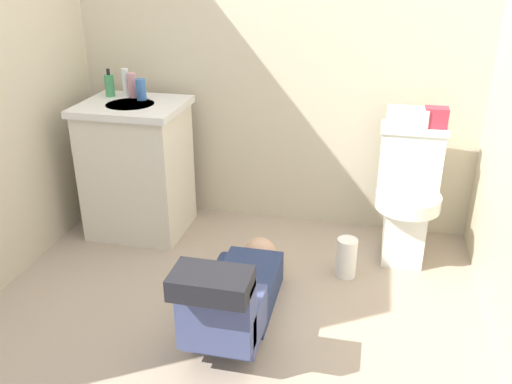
{
  "coord_description": "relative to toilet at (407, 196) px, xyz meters",
  "views": [
    {
      "loc": [
        0.61,
        -2.12,
        1.64
      ],
      "look_at": [
        0.03,
        0.47,
        0.45
      ],
      "focal_mm": 38.19,
      "sensor_mm": 36.0,
      "label": 1
    }
  ],
  "objects": [
    {
      "name": "wall_back",
      "position": [
        -0.83,
        0.34,
        0.83
      ],
      "size": [
        2.6,
        0.08,
        2.4
      ],
      "primitive_type": "cube",
      "color": "beige",
      "rests_on": "ground_plane"
    },
    {
      "name": "vanity_cabinet",
      "position": [
        -1.61,
        -0.05,
        0.05
      ],
      "size": [
        0.6,
        0.52,
        0.82
      ],
      "color": "beige",
      "rests_on": "ground_plane"
    },
    {
      "name": "person_plumber",
      "position": [
        -0.78,
        -0.88,
        -0.19
      ],
      "size": [
        0.39,
        1.06,
        0.52
      ],
      "color": "navy",
      "rests_on": "ground_plane"
    },
    {
      "name": "toiletry_bag",
      "position": [
        0.1,
        0.09,
        0.44
      ],
      "size": [
        0.12,
        0.09,
        0.11
      ],
      "primitive_type": "cube",
      "color": "#B22D3F",
      "rests_on": "toilet"
    },
    {
      "name": "bottle_pink",
      "position": [
        -1.65,
        0.08,
        0.53
      ],
      "size": [
        0.05,
        0.05,
        0.15
      ],
      "primitive_type": "cylinder",
      "color": "pink",
      "rests_on": "vanity_cabinet"
    },
    {
      "name": "tissue_box",
      "position": [
        -0.05,
        0.09,
        0.43
      ],
      "size": [
        0.22,
        0.11,
        0.1
      ],
      "primitive_type": "cube",
      "color": "silver",
      "rests_on": "toilet"
    },
    {
      "name": "ground_plane",
      "position": [
        -0.83,
        -0.79,
        -0.39
      ],
      "size": [
        2.94,
        3.17,
        0.04
      ],
      "primitive_type": "cube",
      "color": "tan"
    },
    {
      "name": "bottle_blue",
      "position": [
        -1.58,
        0.03,
        0.51
      ],
      "size": [
        0.06,
        0.06,
        0.12
      ],
      "primitive_type": "cylinder",
      "color": "#3A6CB5",
      "rests_on": "vanity_cabinet"
    },
    {
      "name": "paper_towel_roll",
      "position": [
        -0.3,
        -0.32,
        -0.26
      ],
      "size": [
        0.11,
        0.11,
        0.22
      ],
      "primitive_type": "cylinder",
      "color": "white",
      "rests_on": "ground_plane"
    },
    {
      "name": "faucet",
      "position": [
        -1.61,
        0.09,
        0.5
      ],
      "size": [
        0.02,
        0.02,
        0.1
      ],
      "primitive_type": "cylinder",
      "color": "silver",
      "rests_on": "vanity_cabinet"
    },
    {
      "name": "bottle_white",
      "position": [
        -1.7,
        0.1,
        0.54
      ],
      "size": [
        0.04,
        0.04,
        0.17
      ],
      "primitive_type": "cylinder",
      "color": "white",
      "rests_on": "vanity_cabinet"
    },
    {
      "name": "soap_dispenser",
      "position": [
        -1.8,
        0.07,
        0.52
      ],
      "size": [
        0.06,
        0.06,
        0.17
      ],
      "color": "#409459",
      "rests_on": "vanity_cabinet"
    },
    {
      "name": "toilet",
      "position": [
        0.0,
        0.0,
        0.0
      ],
      "size": [
        0.36,
        0.46,
        0.75
      ],
      "color": "white",
      "rests_on": "ground_plane"
    }
  ]
}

